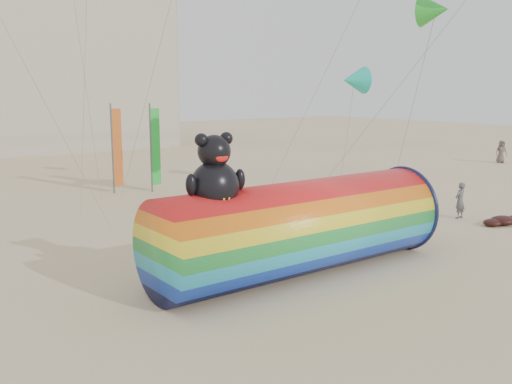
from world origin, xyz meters
TOP-DOWN VIEW (x-y plane):
  - ground at (0.00, 0.00)m, footprint 160.00×160.00m
  - windsock_assembly at (0.66, -0.74)m, footprint 10.55×3.21m
  - kite_handler at (11.95, 0.86)m, footprint 0.66×0.47m
  - fabric_bundle at (12.59, -1.08)m, footprint 2.62×1.35m
  - festival_banners at (-0.81, 15.30)m, footprint 12.31×3.75m

SIDE VIEW (x-z plane):
  - ground at x=0.00m, z-range 0.00..0.00m
  - fabric_bundle at x=12.59m, z-range -0.03..0.37m
  - kite_handler at x=11.95m, z-range 0.00..1.71m
  - windsock_assembly at x=0.66m, z-range -0.82..4.04m
  - festival_banners at x=-0.81m, z-range 0.04..5.24m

